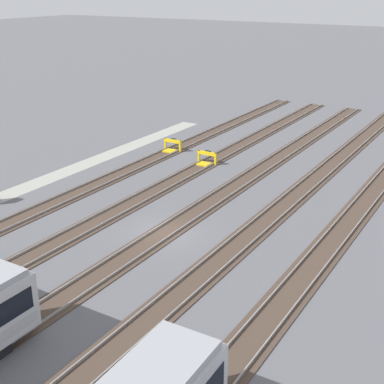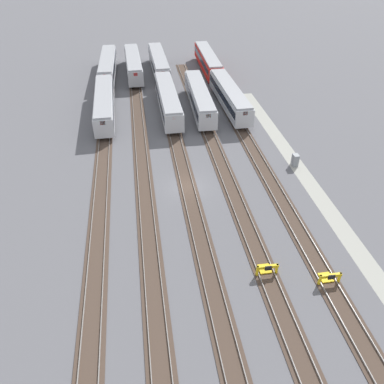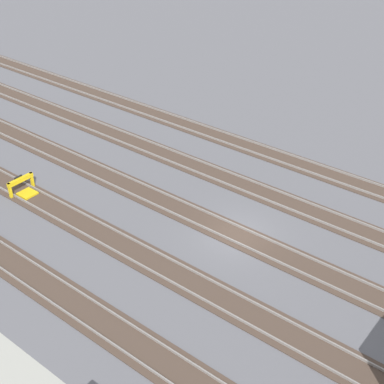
# 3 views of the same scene
# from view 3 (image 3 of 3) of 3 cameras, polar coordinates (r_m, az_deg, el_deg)

# --- Properties ---
(ground_plane) EXTENTS (400.00, 400.00, 0.00)m
(ground_plane) POSITION_cam_3_polar(r_m,az_deg,el_deg) (33.07, 4.81, -4.66)
(ground_plane) COLOR #5B5B60
(rail_track_nearest) EXTENTS (90.00, 2.23, 0.21)m
(rail_track_nearest) POSITION_cam_3_polar(r_m,az_deg,el_deg) (27.28, -7.52, -14.88)
(rail_track_nearest) COLOR #47382D
(rail_track_nearest) RESTS_ON ground
(rail_track_near_inner) EXTENTS (90.00, 2.23, 0.21)m
(rail_track_near_inner) POSITION_cam_3_polar(r_m,az_deg,el_deg) (29.88, -0.66, -9.30)
(rail_track_near_inner) COLOR #47382D
(rail_track_near_inner) RESTS_ON ground
(rail_track_middle) EXTENTS (90.00, 2.24, 0.21)m
(rail_track_middle) POSITION_cam_3_polar(r_m,az_deg,el_deg) (33.05, 4.82, -4.60)
(rail_track_middle) COLOR #47382D
(rail_track_middle) RESTS_ON ground
(rail_track_far_inner) EXTENTS (90.00, 2.23, 0.21)m
(rail_track_far_inner) POSITION_cam_3_polar(r_m,az_deg,el_deg) (36.64, 9.23, -0.74)
(rail_track_far_inner) COLOR #47382D
(rail_track_far_inner) RESTS_ON ground
(rail_track_farthest) EXTENTS (90.00, 2.23, 0.21)m
(rail_track_farthest) POSITION_cam_3_polar(r_m,az_deg,el_deg) (40.55, 12.81, 2.41)
(rail_track_farthest) COLOR #47382D
(rail_track_farthest) RESTS_ON ground
(bumper_stop_near_inner_track) EXTENTS (1.35, 2.00, 1.22)m
(bumper_stop_near_inner_track) POSITION_cam_3_polar(r_m,az_deg,el_deg) (38.31, -17.52, 0.49)
(bumper_stop_near_inner_track) COLOR gold
(bumper_stop_near_inner_track) RESTS_ON ground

